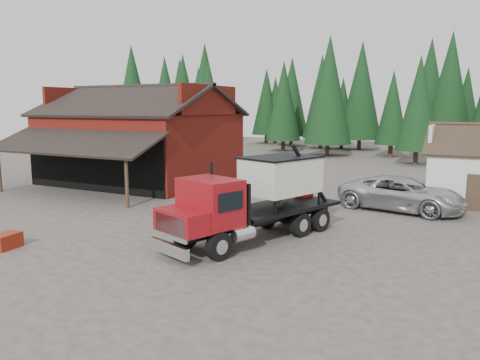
% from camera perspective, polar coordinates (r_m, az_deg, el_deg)
% --- Properties ---
extents(ground, '(120.00, 120.00, 0.00)m').
position_cam_1_polar(ground, '(21.81, -5.97, -5.85)').
color(ground, '#484139').
rests_on(ground, ground).
extents(red_barn, '(12.80, 13.63, 7.18)m').
position_cam_1_polar(red_barn, '(35.74, -12.03, 4.15)').
color(red_barn, maroon).
rests_on(red_barn, ground).
extents(conifer_backdrop, '(76.00, 16.00, 16.00)m').
position_cam_1_polar(conifer_backdrop, '(60.94, 16.39, 3.34)').
color(conifer_backdrop, black).
rests_on(conifer_backdrop, ground).
extents(near_pine_a, '(4.40, 4.40, 11.40)m').
position_cam_1_polar(near_pine_a, '(56.67, -9.08, 9.67)').
color(near_pine_a, '#382619').
rests_on(near_pine_a, ground).
extents(near_pine_b, '(3.96, 3.96, 10.40)m').
position_cam_1_polar(near_pine_b, '(47.90, 20.96, 8.76)').
color(near_pine_b, '#382619').
rests_on(near_pine_b, ground).
extents(near_pine_d, '(5.28, 5.28, 13.40)m').
position_cam_1_polar(near_pine_d, '(53.92, 10.79, 10.74)').
color(near_pine_d, '#382619').
rests_on(near_pine_d, ground).
extents(feed_truck, '(5.11, 9.05, 3.96)m').
position_cam_1_polar(feed_truck, '(19.48, 2.01, -2.01)').
color(feed_truck, black).
rests_on(feed_truck, ground).
extents(silver_car, '(6.99, 4.12, 1.82)m').
position_cam_1_polar(silver_car, '(26.65, 19.14, -1.59)').
color(silver_car, '#B8BBC1').
rests_on(silver_car, ground).
extents(equip_box, '(0.81, 1.17, 0.60)m').
position_cam_1_polar(equip_box, '(20.78, -26.62, -6.67)').
color(equip_box, maroon).
rests_on(equip_box, ground).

